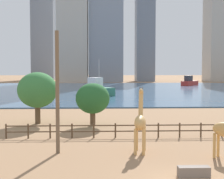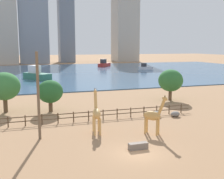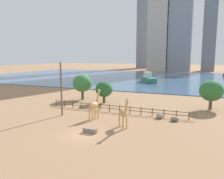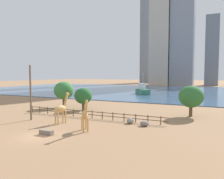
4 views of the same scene
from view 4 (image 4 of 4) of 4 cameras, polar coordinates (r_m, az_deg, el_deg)
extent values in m
plane|color=#9E7551|center=(101.25, 14.43, -0.33)|extent=(400.00, 400.00, 0.00)
cube|color=#3D6084|center=(98.31, 14.11, -0.39)|extent=(180.00, 86.00, 0.20)
cylinder|color=tan|center=(28.33, -6.34, -9.25)|extent=(0.28, 0.28, 1.71)
cylinder|color=tan|center=(28.24, -7.41, -9.30)|extent=(0.28, 0.28, 1.71)
cylinder|color=tan|center=(29.61, -6.81, -8.68)|extent=(0.28, 0.28, 1.71)
cylinder|color=tan|center=(29.52, -7.84, -8.72)|extent=(0.28, 0.28, 1.71)
ellipsoid|color=tan|center=(28.69, -7.12, -6.73)|extent=(1.83, 1.91, 0.99)
cylinder|color=tan|center=(27.50, -6.77, -4.89)|extent=(0.85, 0.90, 1.89)
ellipsoid|color=tan|center=(27.07, -6.67, -3.13)|extent=(0.70, 0.73, 0.58)
cone|color=brown|center=(27.05, -6.51, -2.52)|extent=(0.13, 0.13, 0.18)
cone|color=brown|center=(27.02, -6.83, -2.53)|extent=(0.13, 0.13, 0.18)
cylinder|color=tan|center=(34.38, -12.70, -6.84)|extent=(0.25, 0.25, 1.87)
cylinder|color=tan|center=(33.96, -12.04, -6.96)|extent=(0.25, 0.25, 1.87)
cylinder|color=tan|center=(33.44, -14.54, -7.18)|extent=(0.25, 0.25, 1.87)
cylinder|color=tan|center=(33.01, -13.88, -7.31)|extent=(0.25, 0.25, 1.87)
ellipsoid|color=tan|center=(33.48, -13.31, -4.95)|extent=(1.16, 2.18, 1.08)
cylinder|color=tan|center=(34.07, -11.94, -2.76)|extent=(0.50, 1.05, 2.06)
ellipsoid|color=tan|center=(34.21, -11.53, -1.08)|extent=(0.46, 0.82, 0.63)
cone|color=brown|center=(34.25, -11.64, -0.55)|extent=(0.11, 0.11, 0.20)
cone|color=brown|center=(34.13, -11.44, -0.56)|extent=(0.11, 0.11, 0.20)
cylinder|color=brown|center=(37.26, -20.50, -0.77)|extent=(0.28, 0.28, 8.82)
ellipsoid|color=gray|center=(31.62, 8.47, -8.80)|extent=(1.28, 0.96, 0.72)
ellipsoid|color=gray|center=(32.99, 4.78, -8.16)|extent=(1.08, 1.07, 0.81)
cube|color=#72665B|center=(28.09, -16.78, -10.68)|extent=(1.80, 0.60, 0.60)
cylinder|color=#4C3826|center=(45.01, -20.12, -4.81)|extent=(0.14, 0.14, 1.30)
cylinder|color=#4C3826|center=(43.68, -18.35, -5.03)|extent=(0.14, 0.14, 1.30)
cylinder|color=#4C3826|center=(42.40, -16.47, -5.26)|extent=(0.14, 0.14, 1.30)
cylinder|color=#4C3826|center=(41.17, -14.47, -5.50)|extent=(0.14, 0.14, 1.30)
cylinder|color=#4C3826|center=(39.99, -12.35, -5.74)|extent=(0.14, 0.14, 1.30)
cylinder|color=#4C3826|center=(38.87, -10.10, -5.99)|extent=(0.14, 0.14, 1.30)
cylinder|color=#4C3826|center=(37.81, -7.72, -6.24)|extent=(0.14, 0.14, 1.30)
cylinder|color=#4C3826|center=(36.83, -5.20, -6.50)|extent=(0.14, 0.14, 1.30)
cylinder|color=#4C3826|center=(35.91, -2.55, -6.75)|extent=(0.14, 0.14, 1.30)
cylinder|color=#4C3826|center=(35.08, 0.24, -7.00)|extent=(0.14, 0.14, 1.30)
cylinder|color=#4C3826|center=(34.33, 3.15, -7.25)|extent=(0.14, 0.14, 1.30)
cylinder|color=#4C3826|center=(33.68, 6.20, -7.49)|extent=(0.14, 0.14, 1.30)
cylinder|color=#4C3826|center=(33.12, 9.35, -7.71)|extent=(0.14, 0.14, 1.30)
cylinder|color=#4C3826|center=(32.67, 12.61, -7.92)|extent=(0.14, 0.14, 1.30)
cube|color=#4C3826|center=(36.94, -5.72, -5.75)|extent=(26.10, 0.08, 0.10)
cube|color=#4C3826|center=(37.03, -5.71, -6.54)|extent=(26.10, 0.08, 0.10)
cylinder|color=brown|center=(40.68, 19.86, -5.38)|extent=(0.58, 0.58, 1.77)
ellipsoid|color=#2D6B33|center=(40.36, 19.94, -1.77)|extent=(4.23, 4.23, 3.81)
cylinder|color=brown|center=(45.36, -7.51, -4.43)|extent=(0.57, 0.57, 1.48)
ellipsoid|color=#26602D|center=(45.09, -7.54, -1.67)|extent=(3.63, 3.63, 3.27)
cylinder|color=brown|center=(50.10, -12.45, -3.39)|extent=(0.59, 0.59, 2.00)
ellipsoid|color=#387A3D|center=(49.82, -12.50, -0.25)|extent=(4.37, 4.37, 3.93)
cube|color=#337259|center=(80.82, 8.00, -0.53)|extent=(7.45, 9.08, 1.76)
cube|color=silver|center=(81.75, 7.80, 0.88)|extent=(3.49, 3.80, 2.11)
cylinder|color=silver|center=(80.19, 8.11, 2.26)|extent=(0.17, 0.17, 6.15)
cube|color=slate|center=(161.83, 24.66, 9.15)|extent=(8.36, 10.18, 46.06)
cube|color=slate|center=(199.22, 9.51, 17.27)|extent=(11.71, 11.02, 106.94)
cube|color=#B7B2A8|center=(164.07, 12.72, 18.56)|extent=(13.19, 14.98, 98.01)
cube|color=gray|center=(162.24, 18.07, 19.43)|extent=(14.96, 11.80, 102.40)
camera|label=1|loc=(23.73, -61.62, -0.90)|focal=55.00mm
camera|label=2|loc=(28.39, -70.00, 5.49)|focal=45.00mm
camera|label=3|loc=(6.95, -99.86, 18.96)|focal=35.00mm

